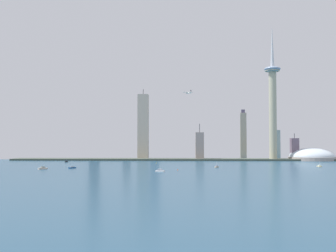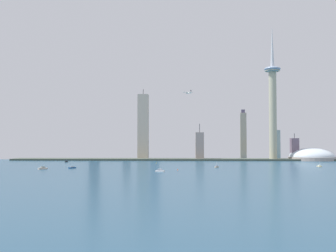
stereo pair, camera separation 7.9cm
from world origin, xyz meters
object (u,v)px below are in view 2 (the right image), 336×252
skyscraper_4 (143,127)px  boat_3 (217,167)px  skyscraper_3 (200,146)px  channel_buoy_0 (178,169)px  boat_0 (72,168)px  stadium_dome (312,157)px  airplane (187,93)px  skyscraper_1 (127,143)px  skyscraper_7 (95,124)px  skyscraper_0 (155,126)px  skyscraper_6 (243,135)px  skyscraper_5 (277,145)px  boat_4 (66,161)px  boat_5 (319,166)px  skyscraper_2 (295,149)px  boat_2 (160,171)px  observation_tower (273,99)px  boat_1 (43,168)px  channel_buoy_1 (156,163)px

skyscraper_4 → boat_3: bearing=-62.2°
skyscraper_3 → channel_buoy_0: 339.73m
skyscraper_3 → boat_0: bearing=-127.3°
stadium_dome → skyscraper_4: bearing=177.2°
channel_buoy_0 → airplane: bearing=86.8°
skyscraper_1 → skyscraper_7: (-79.80, -21.48, 47.31)m
skyscraper_0 → skyscraper_6: size_ratio=1.36×
skyscraper_0 → skyscraper_5: skyscraper_0 is taller
skyscraper_6 → channel_buoy_0: bearing=-112.9°
boat_4 → boat_5: (490.77, -137.23, -0.58)m
skyscraper_4 → boat_4: bearing=-139.8°
skyscraper_4 → skyscraper_5: size_ratio=2.38×
boat_3 → airplane: (-45.37, 306.33, 164.77)m
skyscraper_2 → boat_3: size_ratio=6.36×
skyscraper_3 → boat_2: skyscraper_3 is taller
observation_tower → airplane: (-202.33, 44.10, 21.05)m
skyscraper_7 → boat_0: size_ratio=15.09×
skyscraper_3 → skyscraper_7: (-265.46, 55.61, 55.16)m
channel_buoy_0 → boat_0: bearing=167.9°
skyscraper_0 → boat_4: 267.30m
skyscraper_4 → channel_buoy_0: skyscraper_4 is taller
observation_tower → skyscraper_1: (-359.02, 83.61, -104.15)m
boat_3 → channel_buoy_0: (-66.42, -65.74, -0.34)m
skyscraper_4 → skyscraper_3: bearing=-9.7°
boat_1 → channel_buoy_1: bearing=4.9°
skyscraper_5 → channel_buoy_0: 454.83m
boat_2 → airplane: bearing=-79.1°
skyscraper_2 → boat_2: bearing=-128.8°
channel_buoy_1 → skyscraper_6: bearing=41.6°
boat_1 → boat_3: size_ratio=1.36×
boat_4 → skyscraper_2: bearing=119.7°
skyscraper_1 → boat_1: bearing=-101.7°
skyscraper_0 → stadium_dome: bearing=-10.6°
stadium_dome → boat_1: size_ratio=8.00×
observation_tower → airplane: observation_tower is taller
skyscraper_5 → boat_4: size_ratio=7.04×
stadium_dome → boat_2: (-342.53, -371.29, -5.86)m
boat_1 → boat_2: bearing=-55.9°
skyscraper_4 → boat_1: 374.78m
airplane → skyscraper_7: bearing=39.4°
skyscraper_2 → boat_4: (-519.08, -115.76, -24.55)m
skyscraper_2 → skyscraper_4: size_ratio=0.37×
skyscraper_4 → airplane: size_ratio=6.49×
skyscraper_6 → airplane: 176.13m
stadium_dome → skyscraper_2: size_ratio=1.71×
boat_0 → channel_buoy_0: boat_0 is taller
skyscraper_1 → airplane: size_ratio=3.07×
skyscraper_3 → channel_buoy_1: skyscraper_3 is taller
boat_0 → skyscraper_2: bearing=167.1°
skyscraper_1 → airplane: bearing=-14.2°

